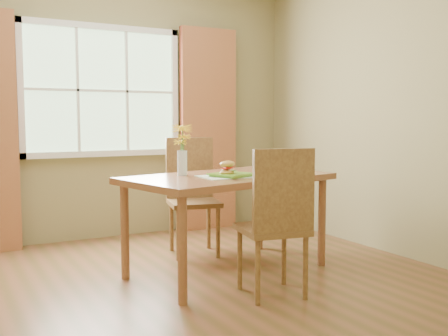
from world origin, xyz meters
name	(u,v)px	position (x,y,z in m)	size (l,w,h in m)	color
room	(178,100)	(0.00, 0.00, 1.35)	(4.24, 3.84, 2.74)	brown
window	(102,91)	(0.00, 1.87, 1.50)	(1.62, 0.06, 1.32)	#96BD8F
curtain_right	(208,130)	(1.15, 1.78, 1.10)	(0.65, 0.08, 2.20)	maroon
dining_table	(228,185)	(0.51, 0.20, 0.70)	(1.74, 1.20, 0.78)	brown
chair_near	(277,217)	(0.49, -0.50, 0.56)	(0.50, 0.50, 1.03)	olive
chair_far	(192,190)	(0.53, 0.91, 0.57)	(0.53, 0.53, 1.05)	olive
placemat	(230,176)	(0.46, 0.09, 0.78)	(0.45, 0.33, 0.01)	beige
plate	(231,175)	(0.47, 0.07, 0.79)	(0.27, 0.27, 0.01)	#6CB72D
croissant_sandwich	(227,168)	(0.43, 0.07, 0.85)	(0.17, 0.15, 0.11)	#CA9145
water_glass	(259,167)	(0.75, 0.12, 0.84)	(0.08, 0.08, 0.13)	silver
flower_vase	(182,145)	(0.19, 0.36, 1.02)	(0.16, 0.16, 0.40)	silver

